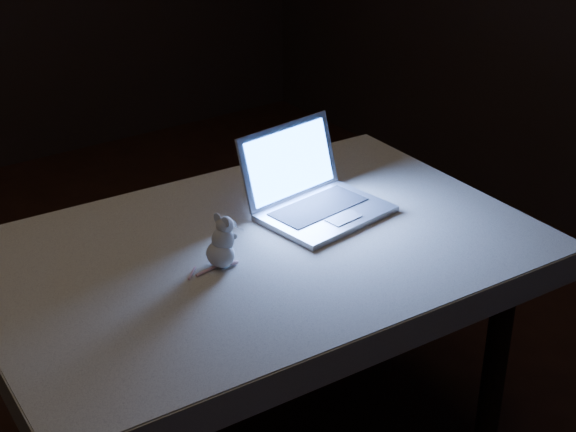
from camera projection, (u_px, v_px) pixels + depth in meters
table at (261, 359)px, 2.36m from camera, size 1.40×0.94×0.73m
tablecloth at (250, 261)px, 2.20m from camera, size 1.53×1.09×0.09m
laptop at (327, 178)px, 2.29m from camera, size 0.38×0.34×0.23m
plush_mouse at (220, 242)px, 2.06m from camera, size 0.11×0.11×0.14m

